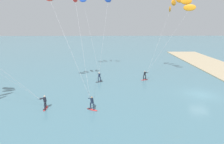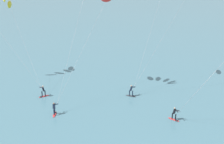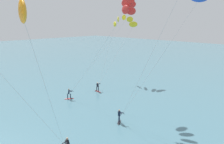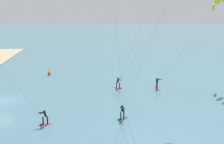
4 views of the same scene
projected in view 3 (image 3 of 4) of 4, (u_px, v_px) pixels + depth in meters
The scene contains 2 objects.
kitesurfer_mid_water at pixel (123, 23), 43.31m from camera, with size 6.58×11.61×13.23m.
kitesurfer_downwind at pixel (125, 11), 28.39m from camera, with size 10.34×7.58×15.05m.
Camera 3 is at (22.51, -2.84, 11.90)m, focal length 34.52 mm.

